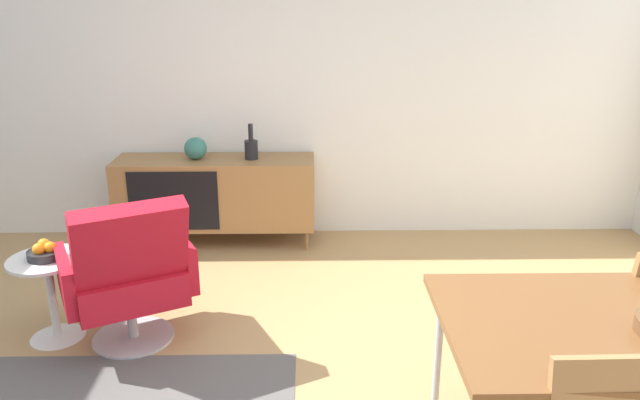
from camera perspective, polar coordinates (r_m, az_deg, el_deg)
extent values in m
cube|color=white|center=(5.09, -4.36, 12.16)|extent=(6.80, 0.12, 2.80)
cube|color=olive|center=(5.05, -9.69, 0.73)|extent=(1.60, 0.44, 0.56)
cube|color=black|center=(4.90, -13.54, -0.11)|extent=(0.70, 0.01, 0.48)
cylinder|color=olive|center=(5.18, -17.88, -3.71)|extent=(0.03, 0.03, 0.16)
cylinder|color=olive|center=(4.96, -1.25, -3.79)|extent=(0.03, 0.03, 0.16)
cylinder|color=olive|center=(5.48, -16.90, -2.37)|extent=(0.03, 0.03, 0.16)
cylinder|color=olive|center=(5.27, -1.23, -2.37)|extent=(0.03, 0.03, 0.16)
cylinder|color=black|center=(4.92, -6.44, 4.69)|extent=(0.11, 0.11, 0.15)
cylinder|color=black|center=(4.88, -6.51, 6.30)|extent=(0.04, 0.04, 0.13)
ellipsoid|color=#337266|center=(4.98, -11.56, 4.75)|extent=(0.18, 0.18, 0.18)
cylinder|color=#B7B7BC|center=(3.05, 10.98, -13.88)|extent=(0.04, 0.04, 0.70)
cube|color=#9E7042|center=(3.55, 27.67, -9.05)|extent=(0.42, 0.42, 0.05)
cylinder|color=#B7B7BC|center=(3.66, 27.11, -12.36)|extent=(0.04, 0.04, 0.42)
cylinder|color=#B7B7BC|center=(3.76, 26.63, -15.08)|extent=(0.36, 0.36, 0.01)
cube|color=red|center=(3.77, -17.55, -7.25)|extent=(0.79, 0.77, 0.20)
cube|color=red|center=(3.43, -17.30, -4.19)|extent=(0.66, 0.51, 0.51)
cube|color=red|center=(3.80, -12.77, -5.32)|extent=(0.28, 0.48, 0.28)
cube|color=red|center=(3.71, -22.69, -6.95)|extent=(0.28, 0.48, 0.28)
cylinder|color=#B7B7BC|center=(3.88, -17.20, -10.45)|extent=(0.06, 0.06, 0.28)
cylinder|color=#B7B7BC|center=(3.94, -17.01, -12.13)|extent=(0.48, 0.48, 0.02)
cylinder|color=white|center=(3.90, -24.22, -5.11)|extent=(0.44, 0.44, 0.02)
cylinder|color=white|center=(4.01, -23.72, -8.53)|extent=(0.05, 0.05, 0.50)
cone|color=white|center=(4.11, -23.28, -11.51)|extent=(0.32, 0.32, 0.02)
cylinder|color=#262628|center=(3.89, -24.28, -4.64)|extent=(0.20, 0.20, 0.05)
sphere|color=orange|center=(3.85, -23.91, -4.09)|extent=(0.07, 0.07, 0.07)
sphere|color=orange|center=(3.91, -24.41, -3.80)|extent=(0.07, 0.07, 0.07)
sphere|color=orange|center=(3.85, -24.82, -4.21)|extent=(0.07, 0.07, 0.07)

